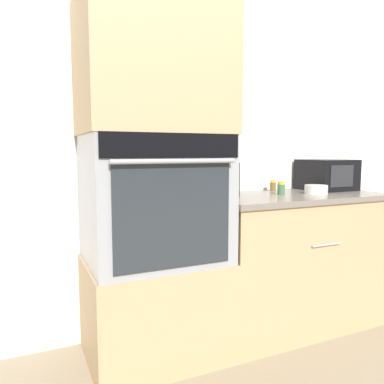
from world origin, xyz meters
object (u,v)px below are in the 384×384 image
wall_oven (154,199)px  condiment_jar_near (273,186)px  condiment_jar_mid (281,188)px  knife_block (229,179)px  bowl (316,189)px  microwave (327,175)px

wall_oven → condiment_jar_near: (0.96, 0.21, 0.02)m
wall_oven → condiment_jar_mid: 0.88m
knife_block → bowl: bearing=-10.9°
microwave → knife_block: 0.87m
knife_block → condiment_jar_mid: (0.37, -0.05, -0.07)m
bowl → condiment_jar_near: 0.31m
knife_block → condiment_jar_mid: knife_block is taller
bowl → condiment_jar_mid: 0.25m
microwave → condiment_jar_mid: microwave is taller
condiment_jar_near → knife_block: bearing=-161.8°
wall_oven → condiment_jar_mid: wall_oven is taller
wall_oven → condiment_jar_near: size_ratio=9.29×
wall_oven → knife_block: size_ratio=2.86×
bowl → condiment_jar_mid: bearing=164.5°
bowl → condiment_jar_mid: (-0.24, 0.07, 0.01)m
microwave → bowl: bearing=-145.8°
condiment_jar_mid → knife_block: bearing=172.2°
knife_block → bowl: size_ratio=1.74×
microwave → condiment_jar_mid: bearing=-167.3°
knife_block → condiment_jar_near: (0.45, 0.15, -0.07)m
knife_block → condiment_jar_mid: 0.38m
microwave → condiment_jar_near: microwave is taller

